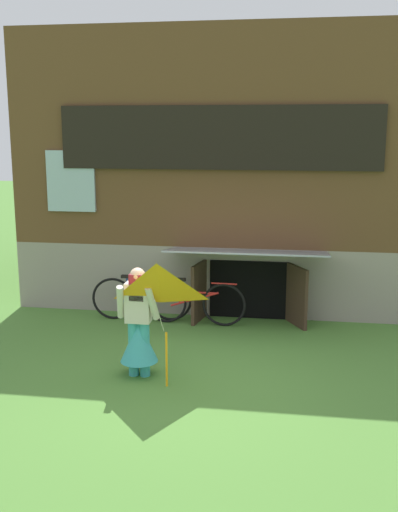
{
  "coord_description": "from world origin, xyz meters",
  "views": [
    {
      "loc": [
        1.33,
        -7.64,
        3.37
      ],
      "look_at": [
        -0.06,
        1.25,
        1.48
      ],
      "focal_mm": 42.92,
      "sensor_mm": 36.0,
      "label": 1
    }
  ],
  "objects_px": {
    "person": "(139,331)",
    "bicycle_red": "(194,302)",
    "bicycle_blue": "(142,298)",
    "kite": "(157,296)"
  },
  "relations": [
    {
      "from": "kite",
      "to": "bicycle_red",
      "type": "xyz_separation_m",
      "value": [
        0.0,
        2.87,
        -0.9
      ]
    },
    {
      "from": "kite",
      "to": "bicycle_blue",
      "type": "distance_m",
      "value": 3.26
    },
    {
      "from": "person",
      "to": "kite",
      "type": "bearing_deg",
      "value": -70.21
    },
    {
      "from": "kite",
      "to": "bicycle_blue",
      "type": "height_order",
      "value": "kite"
    },
    {
      "from": "person",
      "to": "bicycle_blue",
      "type": "bearing_deg",
      "value": 86.51
    },
    {
      "from": "person",
      "to": "bicycle_red",
      "type": "xyz_separation_m",
      "value": [
        0.39,
        2.36,
        -0.25
      ]
    },
    {
      "from": "bicycle_red",
      "to": "bicycle_blue",
      "type": "xyz_separation_m",
      "value": [
        -0.97,
        0.11,
        -0.0
      ]
    },
    {
      "from": "person",
      "to": "kite",
      "type": "relative_size",
      "value": 0.93
    },
    {
      "from": "kite",
      "to": "bicycle_red",
      "type": "height_order",
      "value": "kite"
    },
    {
      "from": "bicycle_blue",
      "to": "person",
      "type": "bearing_deg",
      "value": -80.64
    }
  ]
}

